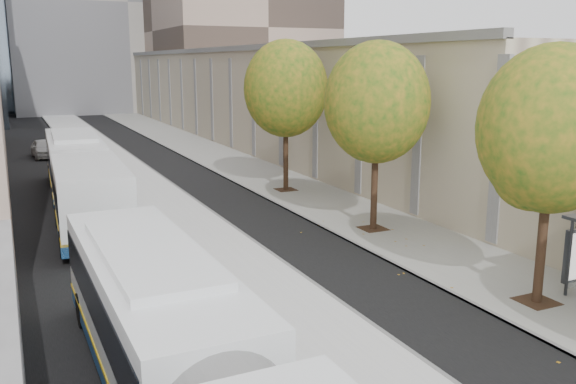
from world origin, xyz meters
TOP-DOWN VIEW (x-y plane):
  - bus_platform at (-3.88, 35.00)m, footprint 4.25×150.00m
  - sidewalk at (4.12, 35.00)m, footprint 4.75×150.00m
  - building_tan at (15.50, 64.00)m, footprint 18.00×92.00m
  - building_far_block at (6.00, 96.00)m, footprint 30.00×18.00m
  - tree_c at (3.60, 13.00)m, footprint 4.20×4.20m
  - tree_d at (3.60, 22.00)m, footprint 4.40×4.40m
  - tree_e at (3.60, 31.00)m, footprint 4.60×4.60m
  - bus_far at (-7.27, 31.53)m, footprint 3.51×18.64m
  - distant_car at (-7.89, 49.99)m, footprint 1.89×4.15m

SIDE VIEW (x-z plane):
  - sidewalk at x=4.12m, z-range 0.00..0.08m
  - bus_platform at x=-3.88m, z-range 0.00..0.15m
  - distant_car at x=-7.89m, z-range 0.00..1.38m
  - bus_far at x=-7.27m, z-range 0.14..3.23m
  - building_tan at x=15.50m, z-range 0.00..8.00m
  - tree_c at x=3.60m, z-range 1.61..8.89m
  - tree_d at x=3.60m, z-range 1.67..9.27m
  - tree_e at x=3.60m, z-range 1.73..9.64m
  - building_far_block at x=6.00m, z-range 0.00..30.00m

